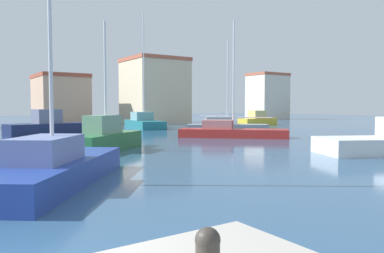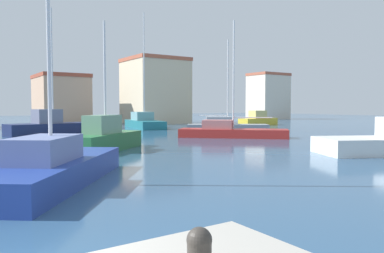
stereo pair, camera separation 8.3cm
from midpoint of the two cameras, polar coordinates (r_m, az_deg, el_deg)
name	(u,v)px [view 2 (the right image)]	position (r m, az deg, el deg)	size (l,w,h in m)	color
water	(178,138)	(29.20, -2.12, -1.71)	(160.00, 160.00, 0.00)	#2D5175
sailboat_grey_outer_mooring	(225,125)	(38.37, 5.13, 0.19)	(7.92, 6.35, 9.11)	gray
sailboat_red_near_pier	(230,131)	(29.65, 5.89, -0.69)	(7.50, 7.35, 9.05)	#B22823
sailboat_green_mid_harbor	(105,138)	(21.33, -12.91, -1.64)	(5.55, 5.05, 7.09)	#28703D
sailboat_teal_far_left	(144,122)	(42.59, -7.23, 0.69)	(4.02, 8.32, 12.74)	#1E707A
sailboat_navy_center_channel	(52,126)	(34.27, -20.32, 0.05)	(7.77, 3.61, 10.77)	#19234C
sailboat_blue_far_right	(50,167)	(12.51, -20.47, -5.76)	(6.31, 7.25, 10.40)	#233D93
motorboat_yellow_distant_north	(258,120)	(49.19, 10.02, 0.98)	(6.00, 2.24, 1.88)	gold
warehouse_block	(61,99)	(56.76, -19.15, 3.94)	(6.50, 8.32, 6.89)	tan
harbor_office	(155,91)	(54.47, -5.56, 5.39)	(7.83, 7.90, 9.26)	beige
yacht_club	(268,96)	(72.94, 11.47, 4.51)	(6.83, 5.28, 8.63)	beige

